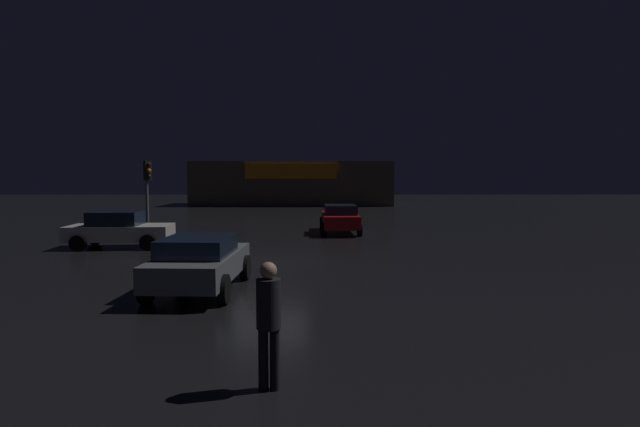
# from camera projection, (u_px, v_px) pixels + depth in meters

# --- Properties ---
(ground_plane) EXTENTS (120.00, 120.00, 0.00)m
(ground_plane) POSITION_uv_depth(u_px,v_px,m) (271.00, 261.00, 17.05)
(ground_plane) COLOR black
(store_building) EXTENTS (19.63, 7.18, 4.33)m
(store_building) POSITION_uv_depth(u_px,v_px,m) (293.00, 183.00, 50.25)
(store_building) COLOR brown
(store_building) RESTS_ON ground
(traffic_signal_main) EXTENTS (0.42, 0.43, 3.67)m
(traffic_signal_main) POSITION_uv_depth(u_px,v_px,m) (148.00, 183.00, 24.08)
(traffic_signal_main) COLOR #595B60
(traffic_signal_main) RESTS_ON ground
(car_near) EXTENTS (4.18, 2.25, 1.49)m
(car_near) POSITION_uv_depth(u_px,v_px,m) (119.00, 229.00, 20.30)
(car_near) COLOR silver
(car_near) RESTS_ON ground
(car_far) EXTENTS (2.15, 4.19, 1.41)m
(car_far) POSITION_uv_depth(u_px,v_px,m) (200.00, 262.00, 12.65)
(car_far) COLOR slate
(car_far) RESTS_ON ground
(car_crossing) EXTENTS (2.04, 4.51, 1.46)m
(car_crossing) POSITION_uv_depth(u_px,v_px,m) (340.00, 218.00, 25.50)
(car_crossing) COLOR #A51414
(car_crossing) RESTS_ON ground
(pedestrian) EXTENTS (0.37, 0.37, 1.78)m
(pedestrian) POSITION_uv_depth(u_px,v_px,m) (269.00, 315.00, 6.77)
(pedestrian) COLOR black
(pedestrian) RESTS_ON ground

